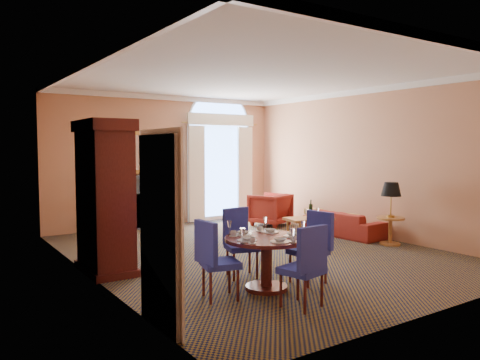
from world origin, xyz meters
TOP-DOWN VIEW (x-y plane):
  - ground at (0.00, 0.00)m, footprint 7.50×7.50m
  - room_envelope at (-0.03, 0.67)m, footprint 6.04×7.52m
  - armoire at (-2.72, 0.17)m, footprint 0.67×1.19m
  - dining_table at (-1.21, -1.95)m, footprint 1.14×1.14m
  - dining_chair_north at (-1.13, -1.15)m, footprint 0.56×0.56m
  - dining_chair_south at (-1.28, -2.83)m, footprint 0.54×0.54m
  - dining_chair_east at (-0.43, -2.04)m, footprint 0.50×0.49m
  - dining_chair_west at (-2.02, -1.92)m, footprint 0.55×0.55m
  - sofa at (2.55, 0.23)m, footprint 0.82×1.87m
  - armchair at (2.04, 2.20)m, footprint 1.10×1.11m
  - coffee_table at (1.53, 0.23)m, footprint 1.02×0.67m
  - side_table at (2.60, -0.97)m, footprint 0.55×0.55m

SIDE VIEW (x-z plane):
  - ground at x=0.00m, z-range 0.00..0.00m
  - sofa at x=2.55m, z-range 0.00..0.53m
  - armchair at x=2.04m, z-range 0.00..0.79m
  - coffee_table at x=1.53m, z-range 0.02..0.88m
  - dining_table at x=-1.21m, z-range 0.08..1.00m
  - dining_chair_north at x=-1.13m, z-range 0.07..1.08m
  - dining_chair_south at x=-1.28m, z-range 0.07..1.08m
  - dining_chair_east at x=-0.43m, z-range 0.07..1.08m
  - dining_chair_west at x=-2.02m, z-range 0.07..1.08m
  - side_table at x=2.60m, z-range 0.19..1.40m
  - armoire at x=-2.72m, z-range -0.04..2.29m
  - room_envelope at x=-0.03m, z-range 0.78..4.23m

